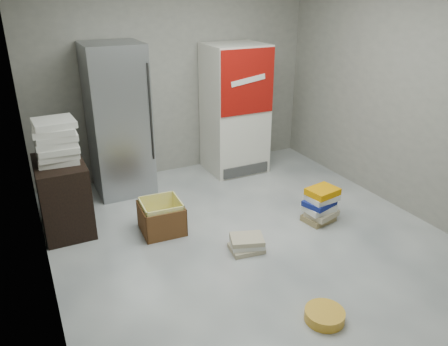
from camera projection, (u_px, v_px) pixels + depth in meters
name	position (u px, v px, depth m)	size (l,w,h in m)	color
ground	(265.00, 252.00, 4.46)	(5.00, 5.00, 0.00)	silver
room_shell	(272.00, 76.00, 3.75)	(4.04, 5.04, 2.82)	gray
steel_fridge	(118.00, 121.00, 5.48)	(0.70, 0.72, 1.90)	#A5A8AD
coke_cooler	(235.00, 109.00, 6.16)	(0.80, 0.73, 1.80)	silver
wood_shelf	(64.00, 196.00, 4.76)	(0.50, 0.80, 0.80)	black
supply_box_stack	(56.00, 141.00, 4.52)	(0.44, 0.45, 0.45)	white
phonebook_stack_main	(320.00, 205.00, 4.98)	(0.42, 0.36, 0.41)	#907D50
phonebook_stack_side	(247.00, 243.00, 4.48)	(0.40, 0.35, 0.15)	tan
cardboard_box	(162.00, 219.00, 4.80)	(0.47, 0.47, 0.36)	yellow
bucket_lid	(325.00, 315.00, 3.55)	(0.33, 0.33, 0.09)	gold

